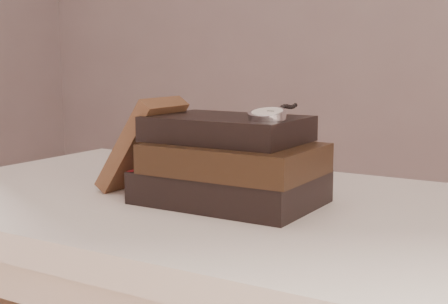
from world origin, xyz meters
The scene contains 5 objects.
table centered at (0.00, 0.35, 0.66)m, with size 1.00×0.60×0.75m.
book_stack centered at (0.04, 0.33, 0.81)m, with size 0.26×0.18×0.13m.
journal centered at (-0.12, 0.33, 0.83)m, with size 0.02×0.10×0.17m, color #3E2517.
pocket_watch centered at (0.11, 0.32, 0.89)m, with size 0.05×0.15×0.02m.
eyeglasses centered at (-0.05, 0.42, 0.82)m, with size 0.11×0.12×0.05m.
Camera 1 is at (0.50, -0.45, 0.96)m, focal length 50.16 mm.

